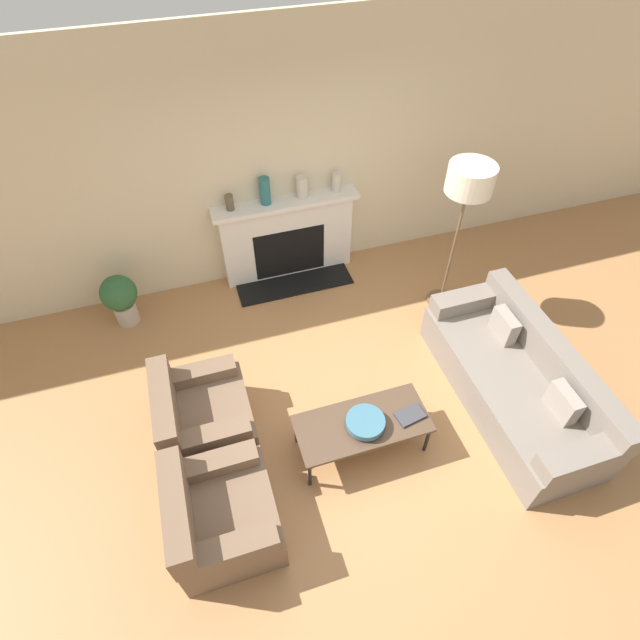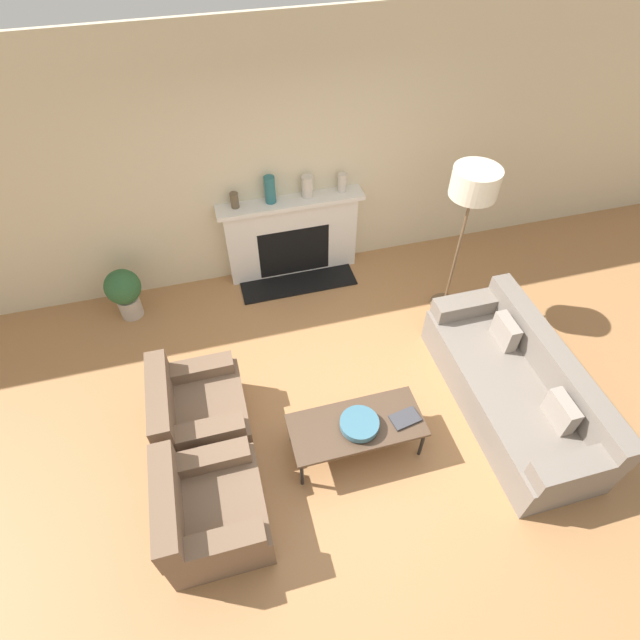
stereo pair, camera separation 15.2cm
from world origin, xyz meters
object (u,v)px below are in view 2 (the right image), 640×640
at_px(armchair_near, 210,511).
at_px(floor_lamp, 473,191).
at_px(mantel_vase_right, 342,183).
at_px(fireplace, 292,238).
at_px(mantel_vase_center_left, 270,190).
at_px(couch, 515,387).
at_px(armchair_far, 198,412).
at_px(mantel_vase_center_right, 307,187).
at_px(book, 405,418).
at_px(bowl, 359,424).
at_px(mantel_vase_left, 234,200).
at_px(potted_plant, 124,291).
at_px(coffee_table, 356,426).

distance_m(armchair_near, floor_lamp, 3.73).
bearing_deg(mantel_vase_right, fireplace, -178.57).
xyz_separation_m(fireplace, mantel_vase_center_left, (-0.22, 0.02, 0.69)).
relative_size(couch, mantel_vase_right, 9.56).
height_order(armchair_far, mantel_vase_right, mantel_vase_right).
height_order(floor_lamp, mantel_vase_center_left, floor_lamp).
distance_m(fireplace, mantel_vase_center_right, 0.69).
bearing_deg(mantel_vase_center_left, book, -76.53).
bearing_deg(fireplace, bowl, -89.99).
bearing_deg(armchair_far, fireplace, -33.95).
relative_size(mantel_vase_left, potted_plant, 0.28).
height_order(mantel_vase_left, mantel_vase_right, mantel_vase_right).
bearing_deg(mantel_vase_center_left, couch, -54.24).
relative_size(fireplace, book, 6.09).
relative_size(couch, armchair_far, 2.43).
bearing_deg(mantel_vase_center_right, floor_lamp, -37.89).
xyz_separation_m(mantel_vase_center_left, mantel_vase_right, (0.83, 0.00, -0.04)).
bearing_deg(potted_plant, armchair_far, -70.09).
distance_m(coffee_table, mantel_vase_right, 2.78).
relative_size(coffee_table, book, 4.29).
bearing_deg(mantel_vase_center_right, couch, -61.00).
height_order(coffee_table, floor_lamp, floor_lamp).
xyz_separation_m(couch, book, (-1.19, -0.11, 0.12)).
relative_size(mantel_vase_center_left, mantel_vase_right, 1.40).
bearing_deg(mantel_vase_left, fireplace, -1.41).
bearing_deg(fireplace, armchair_far, -123.95).
distance_m(book, mantel_vase_left, 2.94).
relative_size(armchair_far, mantel_vase_left, 4.93).
bearing_deg(mantel_vase_right, potted_plant, -173.78).
height_order(armchair_near, book, armchair_near).
height_order(armchair_near, floor_lamp, floor_lamp).
height_order(floor_lamp, mantel_vase_center_right, floor_lamp).
distance_m(fireplace, mantel_vase_left, 0.88).
bearing_deg(couch, mantel_vase_right, -158.45).
xyz_separation_m(fireplace, couch, (1.61, -2.52, -0.22)).
distance_m(book, mantel_vase_right, 2.76).
bearing_deg(mantel_vase_left, bowl, -76.78).
distance_m(fireplace, floor_lamp, 2.18).
height_order(bowl, mantel_vase_center_right, mantel_vase_center_right).
xyz_separation_m(mantel_vase_right, potted_plant, (-2.60, -0.28, -0.79)).
bearing_deg(mantel_vase_center_right, mantel_vase_center_left, 180.00).
bearing_deg(mantel_vase_left, coffee_table, -76.86).
bearing_deg(potted_plant, fireplace, 7.66).
height_order(couch, potted_plant, couch).
xyz_separation_m(couch, mantel_vase_center_right, (-1.41, 2.54, 0.89)).
bearing_deg(armchair_near, mantel_vase_center_right, -27.66).
relative_size(mantel_vase_center_left, potted_plant, 0.49).
height_order(bowl, mantel_vase_right, mantel_vase_right).
bearing_deg(floor_lamp, coffee_table, -136.63).
distance_m(armchair_far, mantel_vase_left, 2.32).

